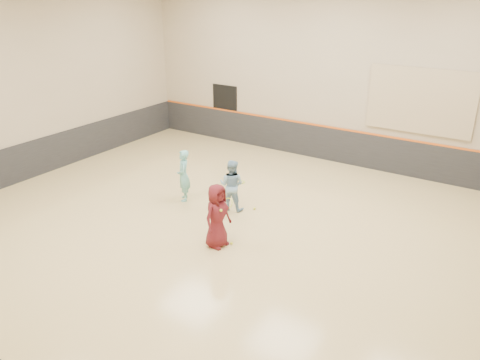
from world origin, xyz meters
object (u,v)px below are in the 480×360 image
Objects in this scene: girl at (184,176)px; spare_racket at (240,181)px; young_man at (217,216)px; instructor at (232,185)px.

girl is 2.18m from spare_racket.
young_man is at bearing 16.19° from girl.
young_man is (0.81, -1.82, 0.07)m from instructor.
girl is at bearing 61.88° from young_man.
instructor is 2.03m from spare_racket.
young_man is at bearing 103.02° from instructor.
instructor is 2.00m from young_man.
girl reaches higher than spare_racket.
instructor is at bearing 59.80° from girl.
girl is 1.51m from instructor.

